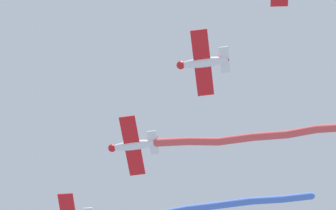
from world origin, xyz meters
The scene contains 4 objects.
smoke_trail_lead centered at (17.57, 1.61, 69.11)m, with size 24.28×5.14×1.16m.
airplane_left_wing centered at (12.84, -7.93, 69.33)m, with size 5.45×7.22×1.78m.
smoke_trail_left_wing centered at (24.96, -5.44, 69.09)m, with size 20.09×4.69×1.29m.
airplane_right_wing centered at (22.37, -14.70, 69.58)m, with size 5.47×7.23×1.78m.
Camera 1 is at (27.41, -42.53, 5.07)m, focal length 76.32 mm.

